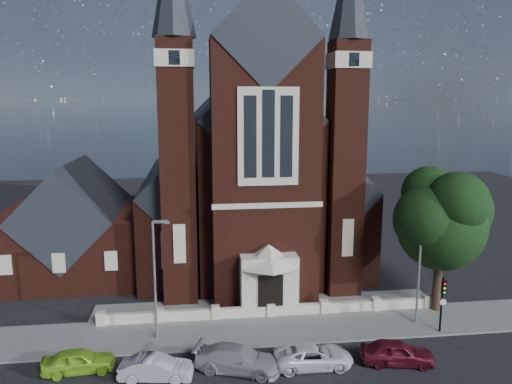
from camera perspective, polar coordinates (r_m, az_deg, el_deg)
ground at (r=45.32m, az=-0.03°, el=-9.64°), size 120.00×120.00×0.00m
pavement_strip at (r=35.75m, az=2.19°, el=-15.38°), size 60.00×5.00×0.12m
forecourt_paving at (r=39.34m, az=1.20°, el=-12.87°), size 26.00×3.00×0.14m
forecourt_wall at (r=37.53m, az=1.67°, el=-14.06°), size 24.00×0.40×0.90m
church at (r=50.99m, az=-1.17°, el=2.12°), size 20.01×34.90×29.20m
parish_hall at (r=47.86m, az=-19.94°, el=-4.17°), size 12.00×12.20×10.24m
street_tree at (r=38.51m, az=20.80°, el=-3.17°), size 6.40×6.60×10.70m
street_lamp_left at (r=33.19m, az=-11.38°, el=-9.07°), size 1.16×0.22×8.09m
street_lamp_right at (r=36.55m, az=18.32°, el=-7.57°), size 1.16×0.22×8.09m
traffic_signal at (r=36.29m, az=20.54°, el=-11.21°), size 0.28×0.42×4.00m
car_lime_van at (r=32.19m, az=-19.63°, el=-17.72°), size 4.22×2.04×1.39m
car_silver_a at (r=30.36m, az=-11.36°, el=-19.13°), size 4.28×1.94×1.36m
car_silver_b at (r=30.61m, az=-2.09°, el=-18.54°), size 5.49×3.68×1.48m
car_white_suv at (r=31.24m, az=6.59°, el=-18.15°), size 4.70×2.22×1.30m
car_dark_red at (r=32.40m, az=15.81°, el=-17.22°), size 4.58×2.54×1.48m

